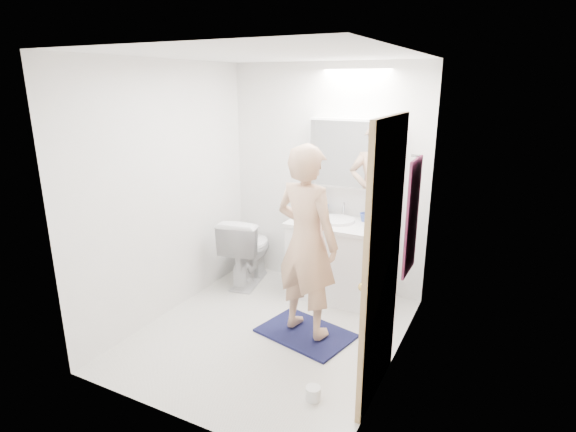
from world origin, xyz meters
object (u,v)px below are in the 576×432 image
Objects in this scene: medicine_cabinet at (351,154)px; soap_bottle_b at (323,207)px; toilet at (248,249)px; toilet_paper_roll at (313,393)px; toothbrush_cup at (364,217)px; person at (307,242)px; vanity_cabinet at (335,261)px; soap_bottle_a at (318,205)px.

medicine_cabinet is 4.65× the size of soap_bottle_b.
toilet reaches higher than toilet_paper_roll.
soap_bottle_b is 0.47m from toothbrush_cup.
person is 1.22m from toilet_paper_roll.
toilet is 1.36m from toothbrush_cup.
toilet_paper_roll is (0.23, -1.79, -0.81)m from toothbrush_cup.
person is 1.03m from toothbrush_cup.
vanity_cabinet is 1.02× the size of medicine_cabinet.
medicine_cabinet is at bearing 73.51° from vanity_cabinet.
toothbrush_cup reaches higher than toilet.
toothbrush_cup is (0.25, 0.16, 0.47)m from vanity_cabinet.
person reaches higher than toilet.
soap_bottle_b is 2.12m from toilet_paper_roll.
toilet is at bearing 134.43° from toilet_paper_roll.
soap_bottle_a reaches higher than soap_bottle_b.
person is (-0.00, -1.06, -0.61)m from medicine_cabinet.
soap_bottle_a is (-0.27, 0.15, 0.55)m from vanity_cabinet.
soap_bottle_b reaches higher than toilet.
soap_bottle_a is at bearing -178.88° from toothbrush_cup.
soap_bottle_b is (0.79, 0.30, 0.52)m from toilet.
soap_bottle_a is at bearing -58.73° from person.
toilet is 0.99m from soap_bottle_b.
vanity_cabinet is 1.14× the size of toilet.
soap_bottle_b is at bearing -173.90° from medicine_cabinet.
vanity_cabinet is 3.85× the size of soap_bottle_a.
toilet is (-1.07, -0.33, -1.11)m from medicine_cabinet.
soap_bottle_a reaches higher than toilet_paper_roll.
soap_bottle_a is 1.23× the size of soap_bottle_b.
toilet is 1.39m from person.
medicine_cabinet is 1.23m from person.
person is at bearing -100.39° from toothbrush_cup.
medicine_cabinet is 1.12× the size of toilet.
soap_bottle_a is 2.12m from toilet_paper_roll.
soap_bottle_b is at bearing -61.66° from person.
toilet is at bearing -163.04° from medicine_cabinet.
soap_bottle_b is (-0.22, 0.18, 0.52)m from vanity_cabinet.
toothbrush_cup is (0.46, -0.02, -0.05)m from soap_bottle_b.
toothbrush_cup is (1.25, 0.28, 0.47)m from toilet.
vanity_cabinet is at bearing -146.96° from toothbrush_cup.
toilet is (-1.00, -0.11, 0.00)m from vanity_cabinet.
toilet_paper_roll is at bearing 131.62° from person.
person is at bearing 118.39° from toilet_paper_roll.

